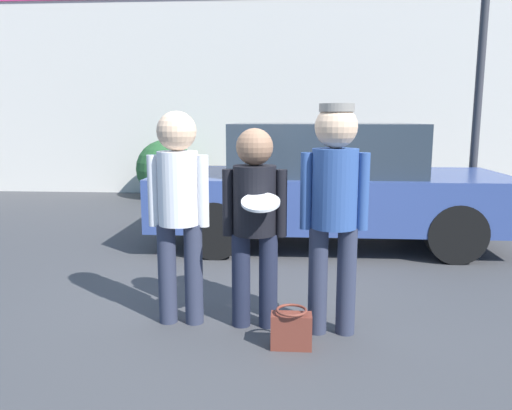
% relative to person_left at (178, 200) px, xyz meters
% --- Properties ---
extents(ground_plane, '(56.00, 56.00, 0.00)m').
position_rel_person_left_xyz_m(ground_plane, '(0.59, 0.24, -1.03)').
color(ground_plane, '#3F3F42').
extents(storefront_building, '(24.00, 0.22, 4.47)m').
position_rel_person_left_xyz_m(storefront_building, '(0.59, 7.22, 1.24)').
color(storefront_building, silver).
rests_on(storefront_building, ground).
extents(person_left, '(0.49, 0.32, 1.73)m').
position_rel_person_left_xyz_m(person_left, '(0.00, 0.00, 0.00)').
color(person_left, '#2D3347').
rests_on(person_left, ground).
extents(person_middle_with_frisbee, '(0.51, 0.56, 1.60)m').
position_rel_person_left_xyz_m(person_middle_with_frisbee, '(0.61, -0.03, -0.09)').
color(person_middle_with_frisbee, '#1E2338').
rests_on(person_middle_with_frisbee, ground).
extents(person_right, '(0.52, 0.35, 1.78)m').
position_rel_person_left_xyz_m(person_right, '(1.22, -0.12, 0.05)').
color(person_right, '#2D3347').
rests_on(person_right, ground).
extents(parked_car_near, '(4.56, 1.90, 1.61)m').
position_rel_person_left_xyz_m(parked_car_near, '(1.38, 2.77, -0.23)').
color(parked_car_near, '#334784').
rests_on(parked_car_near, ground).
extents(shrub, '(1.23, 1.23, 1.23)m').
position_rel_person_left_xyz_m(shrub, '(-1.73, 6.42, -0.42)').
color(shrub, '#285B2D').
rests_on(shrub, ground).
extents(handbag, '(0.30, 0.23, 0.30)m').
position_rel_person_left_xyz_m(handbag, '(0.91, -0.41, -0.88)').
color(handbag, brown).
rests_on(handbag, ground).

